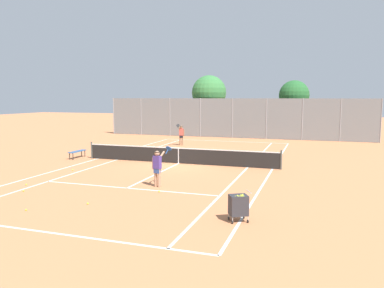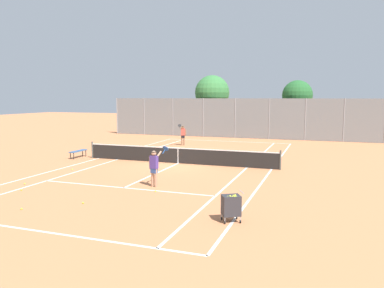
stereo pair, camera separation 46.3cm
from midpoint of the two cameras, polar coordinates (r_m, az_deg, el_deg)
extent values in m
plane|color=#CC7A4C|center=(22.27, -1.54, -2.97)|extent=(120.00, 120.00, 0.00)
cube|color=silver|center=(12.27, -22.38, -12.00)|extent=(11.00, 0.10, 0.01)
cube|color=silver|center=(33.53, 5.78, 0.42)|extent=(11.00, 0.10, 0.01)
cube|color=silver|center=(24.75, -13.52, -2.14)|extent=(0.10, 23.80, 0.01)
cube|color=silver|center=(20.96, 12.67, -3.78)|extent=(0.10, 23.80, 0.01)
cube|color=silver|center=(24.04, -10.78, -2.34)|extent=(0.10, 23.80, 0.01)
cube|color=silver|center=(21.16, 8.98, -3.59)|extent=(0.10, 23.80, 0.01)
cube|color=silver|center=(16.58, -9.55, -6.59)|extent=(8.26, 0.10, 0.01)
cube|color=silver|center=(28.26, 3.12, -0.81)|extent=(8.26, 0.10, 0.01)
cube|color=silver|center=(22.26, -1.54, -2.96)|extent=(0.10, 12.80, 0.01)
cylinder|color=#474C47|center=(24.92, -14.42, -0.86)|extent=(0.10, 0.10, 1.07)
cylinder|color=#474C47|center=(20.82, 13.94, -2.40)|extent=(0.10, 0.10, 1.07)
cube|color=black|center=(22.19, -1.54, -1.79)|extent=(11.90, 0.02, 0.89)
cube|color=white|center=(22.12, -1.55, -0.63)|extent=(11.90, 0.03, 0.06)
cube|color=white|center=(22.19, -1.54, -1.84)|extent=(0.05, 0.03, 0.89)
cube|color=#2D2D33|center=(12.02, 7.09, -9.25)|extent=(0.70, 0.66, 0.64)
cylinder|color=#B7B7BC|center=(11.89, 6.16, -11.33)|extent=(0.02, 0.02, 0.16)
cylinder|color=black|center=(11.92, 6.16, -11.81)|extent=(0.08, 0.10, 0.10)
cylinder|color=#B7B7BC|center=(12.25, 5.63, -10.76)|extent=(0.02, 0.02, 0.16)
cylinder|color=black|center=(12.28, 5.63, -11.23)|extent=(0.08, 0.10, 0.10)
cylinder|color=#B7B7BC|center=(12.03, 8.51, -11.14)|extent=(0.02, 0.02, 0.16)
cylinder|color=black|center=(12.07, 8.50, -11.61)|extent=(0.08, 0.10, 0.10)
cylinder|color=#B7B7BC|center=(12.39, 7.92, -10.59)|extent=(0.02, 0.02, 0.16)
cylinder|color=black|center=(12.42, 7.91, -11.05)|extent=(0.08, 0.10, 0.10)
cylinder|color=#B7B7BC|center=(12.02, 8.68, -7.22)|extent=(0.24, 0.39, 0.02)
sphere|color=#D1DB33|center=(11.87, 7.86, -7.99)|extent=(0.07, 0.07, 0.07)
sphere|color=#D1DB33|center=(11.83, 7.59, -7.94)|extent=(0.07, 0.07, 0.07)
sphere|color=#D1DB33|center=(11.83, 7.31, -8.01)|extent=(0.07, 0.07, 0.07)
sphere|color=#D1DB33|center=(11.80, 7.04, -8.10)|extent=(0.07, 0.07, 0.07)
sphere|color=#D1DB33|center=(11.78, 6.65, -8.14)|extent=(0.07, 0.07, 0.07)
sphere|color=#D1DB33|center=(11.92, 7.81, -7.96)|extent=(0.07, 0.07, 0.07)
sphere|color=#D1DB33|center=(11.90, 7.52, -7.97)|extent=(0.07, 0.07, 0.07)
sphere|color=#D1DB33|center=(11.88, 7.16, -8.00)|extent=(0.07, 0.07, 0.07)
sphere|color=#D1DB33|center=(11.85, 6.94, -7.91)|extent=(0.07, 0.07, 0.07)
sphere|color=#D1DB33|center=(11.85, 6.61, -8.01)|extent=(0.07, 0.07, 0.07)
sphere|color=#D1DB33|center=(11.97, 7.70, -7.75)|extent=(0.07, 0.07, 0.07)
sphere|color=#D1DB33|center=(11.97, 7.43, -7.84)|extent=(0.07, 0.07, 0.07)
cylinder|color=tan|center=(16.57, -5.24, -5.08)|extent=(0.13, 0.13, 0.82)
cylinder|color=tan|center=(16.47, -4.73, -5.16)|extent=(0.13, 0.13, 0.82)
cube|color=#334C8C|center=(16.45, -5.00, -4.00)|extent=(0.31, 0.23, 0.24)
cube|color=#4C388C|center=(16.39, -5.01, -2.76)|extent=(0.37, 0.27, 0.56)
sphere|color=tan|center=(16.32, -5.03, -1.41)|extent=(0.22, 0.22, 0.22)
cylinder|color=black|center=(16.32, -5.03, -1.19)|extent=(0.23, 0.23, 0.02)
cylinder|color=tan|center=(16.53, -5.62, -2.90)|extent=(0.08, 0.08, 0.52)
cylinder|color=tan|center=(16.38, -4.37, -1.73)|extent=(0.17, 0.46, 0.35)
cylinder|color=#1E4C99|center=(16.49, -3.48, -1.10)|extent=(0.08, 0.25, 0.22)
cylinder|color=#1E4C99|center=(16.57, -3.24, -0.68)|extent=(0.31, 0.25, 0.23)
cylinder|color=#936B4C|center=(30.54, -0.79, 0.57)|extent=(0.13, 0.13, 0.82)
cylinder|color=#936B4C|center=(30.53, -1.12, 0.57)|extent=(0.13, 0.13, 0.82)
cube|color=black|center=(30.50, -0.96, 1.18)|extent=(0.33, 0.27, 0.24)
cube|color=#D84C3F|center=(30.46, -0.96, 1.86)|extent=(0.39, 0.31, 0.56)
sphere|color=#936B4C|center=(30.43, -0.96, 2.59)|extent=(0.22, 0.22, 0.22)
cylinder|color=black|center=(30.42, -0.96, 2.71)|extent=(0.23, 0.23, 0.02)
cylinder|color=#936B4C|center=(30.47, -0.54, 1.75)|extent=(0.08, 0.08, 0.52)
cylinder|color=#936B4C|center=(30.30, -1.20, 2.38)|extent=(0.24, 0.45, 0.35)
cylinder|color=black|center=(30.02, -1.44, 2.64)|extent=(0.12, 0.24, 0.22)
cylinder|color=black|center=(29.89, -1.44, 2.83)|extent=(0.33, 0.29, 0.23)
sphere|color=#D1DB33|center=(17.31, -23.87, -6.43)|extent=(0.07, 0.07, 0.07)
sphere|color=#D1DB33|center=(14.46, -23.71, -9.04)|extent=(0.07, 0.07, 0.07)
sphere|color=#D1DB33|center=(15.70, -4.77, -7.19)|extent=(0.07, 0.07, 0.07)
sphere|color=#D1DB33|center=(21.17, -17.20, -3.74)|extent=(0.07, 0.07, 0.07)
sphere|color=#D1DB33|center=(14.49, -15.38, -8.65)|extent=(0.07, 0.07, 0.07)
sphere|color=#D1DB33|center=(18.47, -23.49, -5.58)|extent=(0.07, 0.07, 0.07)
cube|color=#33598C|center=(25.30, -16.46, -1.03)|extent=(0.36, 1.50, 0.05)
cylinder|color=#262626|center=(25.77, -15.38, -1.37)|extent=(0.05, 0.05, 0.41)
cylinder|color=#262626|center=(24.75, -17.06, -1.77)|extent=(0.05, 0.05, 0.41)
cylinder|color=#262626|center=(25.92, -15.84, -1.34)|extent=(0.05, 0.05, 0.41)
cylinder|color=#262626|center=(24.90, -17.53, -1.74)|extent=(0.05, 0.05, 0.41)
cylinder|color=gray|center=(41.10, -11.03, 4.23)|extent=(0.08, 0.08, 3.82)
cylinder|color=gray|center=(39.56, -6.97, 4.20)|extent=(0.08, 0.08, 3.82)
cylinder|color=gray|center=(38.23, -2.60, 4.14)|extent=(0.08, 0.08, 3.82)
cylinder|color=gray|center=(37.13, 2.05, 4.06)|extent=(0.08, 0.08, 3.82)
cylinder|color=gray|center=(36.29, 6.95, 3.94)|extent=(0.08, 0.08, 3.82)
cylinder|color=gray|center=(35.73, 12.04, 3.78)|extent=(0.08, 0.08, 3.82)
cylinder|color=gray|center=(35.46, 17.25, 3.59)|extent=(0.08, 0.08, 3.82)
cylinder|color=gray|center=(35.48, 22.49, 3.37)|extent=(0.08, 0.08, 3.82)
cube|color=slate|center=(36.29, 6.95, 3.94)|extent=(25.93, 0.02, 3.78)
cylinder|color=brown|center=(39.50, 3.39, 3.74)|extent=(0.21, 0.21, 3.13)
sphere|color=#387A3D|center=(39.43, 3.42, 7.83)|extent=(3.58, 3.58, 3.58)
sphere|color=#387A3D|center=(39.25, 3.41, 7.18)|extent=(1.97, 1.97, 1.97)
cylinder|color=brown|center=(37.71, 15.96, 3.27)|extent=(0.32, 0.32, 3.08)
sphere|color=#26602D|center=(37.64, 16.09, 7.14)|extent=(2.89, 2.89, 2.89)
sphere|color=#26602D|center=(38.03, 16.03, 6.60)|extent=(1.87, 1.87, 1.87)
camera|label=1|loc=(0.23, -89.43, 0.07)|focal=35.00mm
camera|label=2|loc=(0.23, 90.57, -0.07)|focal=35.00mm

